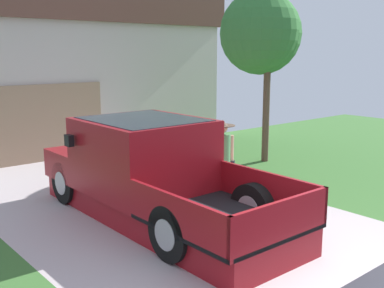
{
  "coord_description": "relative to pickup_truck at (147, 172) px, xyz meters",
  "views": [
    {
      "loc": [
        -4.71,
        -2.81,
        2.81
      ],
      "look_at": [
        0.52,
        3.37,
        1.22
      ],
      "focal_mm": 43.52,
      "sensor_mm": 36.0,
      "label": 1
    }
  ],
  "objects": [
    {
      "name": "pickup_truck",
      "position": [
        0.0,
        0.0,
        0.0
      ],
      "size": [
        2.05,
        5.26,
        1.7
      ],
      "rotation": [
        0.0,
        0.0,
        -0.01
      ],
      "color": "maroon",
      "rests_on": "ground"
    },
    {
      "name": "person_with_hat",
      "position": [
        1.36,
        -0.46,
        0.14
      ],
      "size": [
        0.47,
        0.46,
        1.62
      ],
      "rotation": [
        0.0,
        0.0,
        2.73
      ],
      "color": "black",
      "rests_on": "ground"
    },
    {
      "name": "handbag",
      "position": [
        1.35,
        -0.8,
        -0.64
      ],
      "size": [
        0.35,
        0.16,
        0.4
      ],
      "color": "beige",
      "rests_on": "ground"
    },
    {
      "name": "house_with_garage",
      "position": [
        1.75,
        8.56,
        1.57
      ],
      "size": [
        9.88,
        7.06,
        4.61
      ],
      "color": "beige",
      "rests_on": "ground"
    },
    {
      "name": "front_yard_tree",
      "position": [
        4.63,
        1.6,
        2.55
      ],
      "size": [
        2.36,
        2.28,
        4.34
      ],
      "color": "brown",
      "rests_on": "ground"
    }
  ]
}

